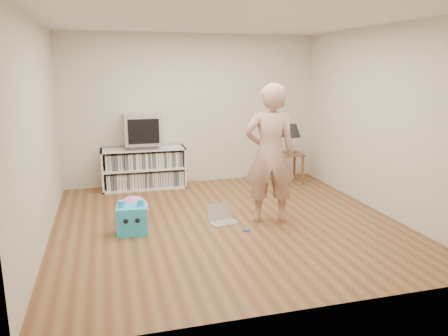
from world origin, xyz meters
TOP-DOWN VIEW (x-y plane):
  - ground at (0.00, 0.00)m, footprint 4.50×4.50m
  - walls at (0.00, 0.00)m, footprint 4.52×4.52m
  - ceiling at (0.00, 0.00)m, footprint 4.50×4.50m
  - media_unit at (-0.91, 2.04)m, footprint 1.40×0.45m
  - dvd_deck at (-0.91, 2.02)m, footprint 0.45×0.35m
  - crt_tv at (-0.91, 2.02)m, footprint 0.60×0.53m
  - side_table at (1.63, 1.65)m, footprint 0.42×0.42m
  - table_lamp at (1.63, 1.65)m, footprint 0.34×0.34m
  - person at (0.56, -0.10)m, footprint 0.75×0.58m
  - laptop at (-0.06, 0.04)m, footprint 0.41×0.36m
  - playing_cards at (0.16, -0.35)m, footprint 0.09×0.11m
  - plush_blue at (-1.25, -0.06)m, footprint 0.40×0.35m
  - plush_pink at (-1.20, 0.37)m, footprint 0.50×0.50m

SIDE VIEW (x-z plane):
  - ground at x=0.00m, z-range 0.00..0.00m
  - playing_cards at x=0.16m, z-range 0.00..0.02m
  - laptop at x=-0.06m, z-range -0.06..0.19m
  - plush_pink at x=-1.20m, z-range 0.00..0.35m
  - plush_blue at x=-1.25m, z-range -0.03..0.40m
  - media_unit at x=-0.91m, z-range 0.00..0.70m
  - side_table at x=1.63m, z-range 0.14..0.69m
  - dvd_deck at x=-0.91m, z-range 0.70..0.77m
  - person at x=0.56m, z-range 0.00..1.84m
  - table_lamp at x=1.63m, z-range 0.68..1.20m
  - crt_tv at x=-0.91m, z-range 0.77..1.27m
  - walls at x=0.00m, z-range 0.00..2.60m
  - ceiling at x=0.00m, z-range 2.60..2.60m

